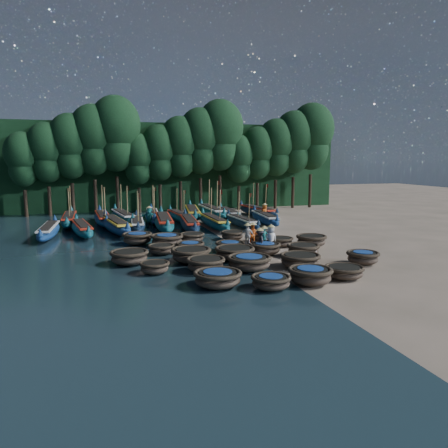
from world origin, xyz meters
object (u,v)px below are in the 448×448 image
object	(u,v)px
coracle_23	(232,235)
long_boat_9	(70,219)
coracle_17	(230,246)
long_boat_12	(153,216)
coracle_8	(300,260)
coracle_12	(235,253)
fisherman_4	(247,235)
coracle_20	(137,238)
coracle_3	(310,275)
long_boat_13	(179,216)
coracle_4	(344,271)
long_boat_4	(164,222)
coracle_19	(311,240)
long_boat_7	(242,222)
coracle_2	(271,281)
long_boat_2	(115,225)
long_boat_16	(229,214)
long_boat_11	(123,217)
coracle_6	(206,264)
fisherman_2	(253,234)
long_boat_17	(258,211)
coracle_13	(265,248)
coracle_7	(249,262)
fisherman_3	(260,241)
long_boat_3	(137,224)
coracle_22	(192,237)
long_boat_10	(103,218)
fisherman_0	(271,238)
long_boat_15	(212,211)
coracle_21	(167,240)
coracle_24	(262,237)
long_boat_6	(214,222)
coracle_5	(155,267)
long_boat_5	(189,224)
coracle_18	(280,241)
coracle_16	(190,247)
fisherman_6	(265,212)
fisherman_5	(149,217)
long_boat_0	(49,231)
long_boat_14	(192,213)
coracle_11	(191,254)
long_boat_1	(82,228)

from	to	relation	value
coracle_23	long_boat_9	bearing A→B (deg)	137.78
coracle_17	long_boat_12	distance (m)	15.39
coracle_17	coracle_8	bearing A→B (deg)	-63.77
coracle_12	fisherman_4	world-z (taller)	fisherman_4
coracle_20	fisherman_4	xyz separation A→B (m)	(7.17, -3.00, 0.39)
coracle_3	long_boat_13	world-z (taller)	long_boat_13
coracle_4	long_boat_4	xyz separation A→B (m)	(-6.43, 18.02, 0.24)
coracle_4	coracle_19	bearing A→B (deg)	74.32
long_boat_7	coracle_2	bearing A→B (deg)	-107.91
long_boat_2	long_boat_16	distance (m)	12.45
long_boat_11	long_boat_16	xyz separation A→B (m)	(10.37, -0.12, -0.06)
coracle_6	fisherman_2	bearing A→B (deg)	50.34
long_boat_17	coracle_13	bearing A→B (deg)	-117.34
coracle_7	fisherman_3	size ratio (longest dim) A/B	1.52
coracle_17	long_boat_17	world-z (taller)	long_boat_17
coracle_17	long_boat_12	xyz separation A→B (m)	(-3.12, 15.07, 0.16)
long_boat_3	coracle_22	bearing A→B (deg)	-60.54
coracle_3	long_boat_10	xyz separation A→B (m)	(-9.28, 22.70, 0.08)
long_boat_9	fisherman_0	bearing A→B (deg)	-49.75
coracle_12	long_boat_15	distance (m)	18.97
coracle_21	coracle_24	xyz separation A→B (m)	(6.84, -0.45, -0.06)
coracle_13	long_boat_16	bearing A→B (deg)	80.97
long_boat_17	fisherman_4	bearing A→B (deg)	-121.34
coracle_3	long_boat_6	size ratio (longest dim) A/B	0.32
coracle_4	coracle_5	world-z (taller)	coracle_4
long_boat_11	long_boat_15	xyz separation A→B (m)	(8.93, 1.19, 0.05)
long_boat_9	long_boat_5	bearing A→B (deg)	-29.11
coracle_7	coracle_18	distance (m)	6.93
coracle_6	coracle_4	bearing A→B (deg)	-26.45
coracle_16	fisherman_6	bearing A→B (deg)	49.77
long_boat_4	coracle_3	bearing A→B (deg)	-72.08
long_boat_7	long_boat_17	distance (m)	7.53
coracle_12	fisherman_4	size ratio (longest dim) A/B	1.35
long_boat_16	long_boat_7	bearing A→B (deg)	-92.64
coracle_18	long_boat_17	distance (m)	15.61
coracle_12	long_boat_17	distance (m)	19.85
coracle_3	long_boat_11	distance (m)	24.49
coracle_23	fisherman_5	bearing A→B (deg)	123.12
long_boat_5	long_boat_16	xyz separation A→B (m)	(5.25, 5.80, -0.04)
coracle_8	long_boat_5	bearing A→B (deg)	102.84
coracle_12	long_boat_7	distance (m)	12.39
long_boat_0	long_boat_14	xyz separation A→B (m)	(12.83, 7.17, 0.08)
fisherman_0	fisherman_6	bearing A→B (deg)	-118.31
coracle_16	long_boat_16	xyz separation A→B (m)	(7.03, 14.53, 0.11)
coracle_11	coracle_13	distance (m)	4.99
long_boat_6	fisherman_5	distance (m)	5.73
coracle_11	coracle_19	distance (m)	9.14
long_boat_17	long_boat_4	bearing A→B (deg)	-160.95
long_boat_1	long_boat_15	size ratio (longest dim) A/B	0.85
coracle_8	coracle_17	distance (m)	5.69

